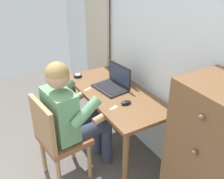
{
  "coord_description": "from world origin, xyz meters",
  "views": [
    {
      "loc": [
        1.68,
        0.65,
        1.98
      ],
      "look_at": [
        -0.19,
        1.74,
        0.83
      ],
      "focal_mm": 42.14,
      "sensor_mm": 36.0,
      "label": 1
    }
  ],
  "objects_px": {
    "chair": "(57,136)",
    "desk_clock": "(78,76)",
    "computer_mouse": "(126,103)",
    "dresser": "(213,170)",
    "laptop": "(113,83)",
    "person_seated": "(73,113)",
    "desk": "(116,101)"
  },
  "relations": [
    {
      "from": "desk",
      "to": "laptop",
      "type": "height_order",
      "value": "laptop"
    },
    {
      "from": "computer_mouse",
      "to": "desk_clock",
      "type": "distance_m",
      "value": 0.78
    },
    {
      "from": "laptop",
      "to": "desk_clock",
      "type": "distance_m",
      "value": 0.48
    },
    {
      "from": "dresser",
      "to": "desk_clock",
      "type": "bearing_deg",
      "value": -170.66
    },
    {
      "from": "computer_mouse",
      "to": "person_seated",
      "type": "bearing_deg",
      "value": -108.01
    },
    {
      "from": "chair",
      "to": "desk",
      "type": "bearing_deg",
      "value": 97.03
    },
    {
      "from": "person_seated",
      "to": "laptop",
      "type": "relative_size",
      "value": 3.25
    },
    {
      "from": "laptop",
      "to": "desk_clock",
      "type": "height_order",
      "value": "laptop"
    },
    {
      "from": "computer_mouse",
      "to": "dresser",
      "type": "bearing_deg",
      "value": 12.32
    },
    {
      "from": "dresser",
      "to": "person_seated",
      "type": "height_order",
      "value": "dresser"
    },
    {
      "from": "dresser",
      "to": "chair",
      "type": "distance_m",
      "value": 1.33
    },
    {
      "from": "computer_mouse",
      "to": "laptop",
      "type": "bearing_deg",
      "value": 173.71
    },
    {
      "from": "desk",
      "to": "chair",
      "type": "xyz_separation_m",
      "value": [
        0.08,
        -0.67,
        -0.13
      ]
    },
    {
      "from": "desk",
      "to": "chair",
      "type": "relative_size",
      "value": 1.41
    },
    {
      "from": "desk",
      "to": "laptop",
      "type": "distance_m",
      "value": 0.19
    },
    {
      "from": "person_seated",
      "to": "desk_clock",
      "type": "xyz_separation_m",
      "value": [
        -0.58,
        0.3,
        0.07
      ]
    },
    {
      "from": "dresser",
      "to": "person_seated",
      "type": "relative_size",
      "value": 1.06
    },
    {
      "from": "computer_mouse",
      "to": "desk_clock",
      "type": "height_order",
      "value": "computer_mouse"
    },
    {
      "from": "chair",
      "to": "laptop",
      "type": "xyz_separation_m",
      "value": [
        -0.17,
        0.69,
        0.29
      ]
    },
    {
      "from": "desk",
      "to": "person_seated",
      "type": "relative_size",
      "value": 1.03
    },
    {
      "from": "computer_mouse",
      "to": "desk_clock",
      "type": "relative_size",
      "value": 1.11
    },
    {
      "from": "desk",
      "to": "desk_clock",
      "type": "relative_size",
      "value": 13.78
    },
    {
      "from": "person_seated",
      "to": "chair",
      "type": "bearing_deg",
      "value": -84.21
    },
    {
      "from": "dresser",
      "to": "chair",
      "type": "xyz_separation_m",
      "value": [
        -1.08,
        -0.76,
        -0.14
      ]
    },
    {
      "from": "person_seated",
      "to": "desk_clock",
      "type": "distance_m",
      "value": 0.66
    },
    {
      "from": "laptop",
      "to": "person_seated",
      "type": "bearing_deg",
      "value": -73.31
    },
    {
      "from": "desk",
      "to": "laptop",
      "type": "relative_size",
      "value": 3.36
    },
    {
      "from": "desk_clock",
      "to": "laptop",
      "type": "bearing_deg",
      "value": 26.23
    },
    {
      "from": "chair",
      "to": "computer_mouse",
      "type": "height_order",
      "value": "chair"
    },
    {
      "from": "chair",
      "to": "computer_mouse",
      "type": "relative_size",
      "value": 8.81
    },
    {
      "from": "chair",
      "to": "desk_clock",
      "type": "distance_m",
      "value": 0.81
    },
    {
      "from": "desk",
      "to": "computer_mouse",
      "type": "relative_size",
      "value": 12.41
    }
  ]
}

